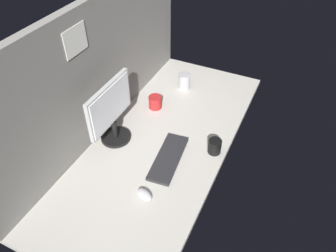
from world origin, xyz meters
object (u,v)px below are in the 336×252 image
keyboard (168,158)px  mug_red_plastic (155,102)px  mug_black_travel (215,146)px  mug_steel (184,81)px  mouse (145,195)px  monitor (111,111)px

keyboard → mug_red_plastic: (39.14, 28.38, 3.33)cm
keyboard → mug_black_travel: (16.68, -21.47, 3.39)cm
mug_steel → mouse: bearing=-168.3°
mug_steel → mug_red_plastic: bearing=164.2°
monitor → mouse: (-30.45, -36.96, -19.23)cm
keyboard → mug_black_travel: 27.40cm
mouse → keyboard: bearing=22.3°
mug_steel → monitor: bearing=165.9°
monitor → mouse: size_ratio=4.04×
mug_red_plastic → mug_steel: mug_steel is taller
mouse → mug_black_travel: (45.16, -21.29, 2.69)cm
monitor → mug_red_plastic: (37.17, -8.40, -16.60)cm
mug_steel → mug_black_travel: size_ratio=1.29×
keyboard → mug_steel: mug_steel is taller
monitor → mug_red_plastic: 41.56cm
mouse → mug_black_travel: 49.99cm
monitor → keyboard: 41.88cm
mouse → mug_red_plastic: (67.61, 28.56, 2.63)cm
monitor → mug_red_plastic: bearing=-12.7°
mug_black_travel → keyboard: bearing=127.8°
keyboard → mug_black_travel: mug_black_travel is taller
monitor → keyboard: (-1.97, -36.78, -19.93)cm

